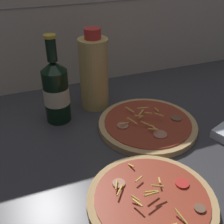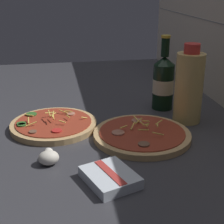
{
  "view_description": "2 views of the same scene",
  "coord_description": "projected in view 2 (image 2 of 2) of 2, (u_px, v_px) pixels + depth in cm",
  "views": [
    {
      "loc": [
        -14.23,
        -46.13,
        47.65
      ],
      "look_at": [
        6.9,
        9.2,
        10.92
      ],
      "focal_mm": 45.0,
      "sensor_mm": 36.0,
      "label": 1
    },
    {
      "loc": [
        102.66,
        -12.7,
        44.2
      ],
      "look_at": [
        10.09,
        3.62,
        7.74
      ],
      "focal_mm": 55.0,
      "sensor_mm": 36.0,
      "label": 2
    }
  ],
  "objects": [
    {
      "name": "pizza_far",
      "position": [
        142.0,
        135.0,
        0.96
      ],
      "size": [
        27.3,
        27.3,
        4.82
      ],
      "color": "tan",
      "rests_on": "counter_slab"
    },
    {
      "name": "counter_slab",
      "position": [
        96.0,
        120.0,
        1.12
      ],
      "size": [
        160.0,
        90.0,
        2.5
      ],
      "color": "#38383D",
      "rests_on": "ground"
    },
    {
      "name": "mushroom_left",
      "position": [
        49.0,
        157.0,
        0.82
      ],
      "size": [
        5.25,
        5.0,
        3.5
      ],
      "color": "white",
      "rests_on": "counter_slab"
    },
    {
      "name": "pizza_near",
      "position": [
        54.0,
        125.0,
        1.03
      ],
      "size": [
        25.69,
        25.69,
        5.33
      ],
      "color": "tan",
      "rests_on": "counter_slab"
    },
    {
      "name": "oil_bottle",
      "position": [
        189.0,
        87.0,
        1.04
      ],
      "size": [
        8.59,
        8.59,
        24.31
      ],
      "color": "#D6B766",
      "rests_on": "counter_slab"
    },
    {
      "name": "beer_bottle",
      "position": [
        163.0,
        82.0,
        1.16
      ],
      "size": [
        7.17,
        7.17,
        24.94
      ],
      "color": "black",
      "rests_on": "counter_slab"
    },
    {
      "name": "dish_towel",
      "position": [
        110.0,
        177.0,
        0.75
      ],
      "size": [
        14.68,
        13.35,
        2.56
      ],
      "color": "silver",
      "rests_on": "counter_slab"
    }
  ]
}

